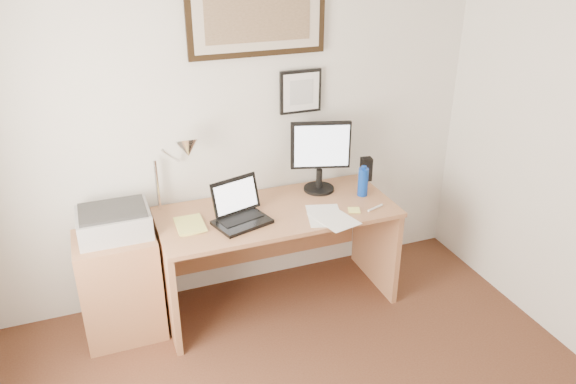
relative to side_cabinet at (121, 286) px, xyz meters
name	(u,v)px	position (x,y,z in m)	size (l,w,h in m)	color
wall_back	(238,126)	(0.92, 0.32, 0.89)	(3.50, 0.02, 2.50)	silver
side_cabinet	(121,286)	(0.00, 0.00, 0.00)	(0.50, 0.40, 0.73)	#9F6642
water_bottle	(363,182)	(1.72, -0.04, 0.49)	(0.07, 0.07, 0.20)	#0C359D
bottle_cap	(364,167)	(1.72, -0.04, 0.60)	(0.04, 0.04, 0.02)	#0C359D
speaker	(366,169)	(1.86, 0.18, 0.47)	(0.08, 0.07, 0.18)	black
paper_sheet_a	(325,215)	(1.34, -0.23, 0.39)	(0.22, 0.32, 0.00)	white
paper_sheet_b	(334,219)	(1.38, -0.30, 0.39)	(0.22, 0.31, 0.00)	white
sticky_pad	(354,210)	(1.55, -0.24, 0.39)	(0.08, 0.08, 0.01)	#FFFD78
marker_pen	(375,208)	(1.70, -0.27, 0.39)	(0.02, 0.02, 0.14)	white
book	(176,227)	(0.38, -0.06, 0.39)	(0.18, 0.24, 0.02)	#DFDE69
desk	(273,234)	(1.07, 0.04, 0.15)	(1.60, 0.70, 0.75)	#9F6642
laptop	(240,212)	(0.80, -0.10, 0.44)	(0.39, 0.38, 0.26)	black
lcd_monitor	(320,153)	(1.46, 0.13, 0.68)	(0.41, 0.22, 0.52)	black
printer	(114,222)	(0.02, 0.04, 0.45)	(0.44, 0.34, 0.18)	#ACACAE
desk_lamp	(185,151)	(0.51, 0.13, 0.82)	(0.29, 0.27, 0.53)	silver
picture_large	(258,19)	(1.07, 0.29, 1.59)	(0.92, 0.04, 0.47)	black
picture_small	(301,92)	(1.37, 0.29, 1.09)	(0.30, 0.03, 0.30)	black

